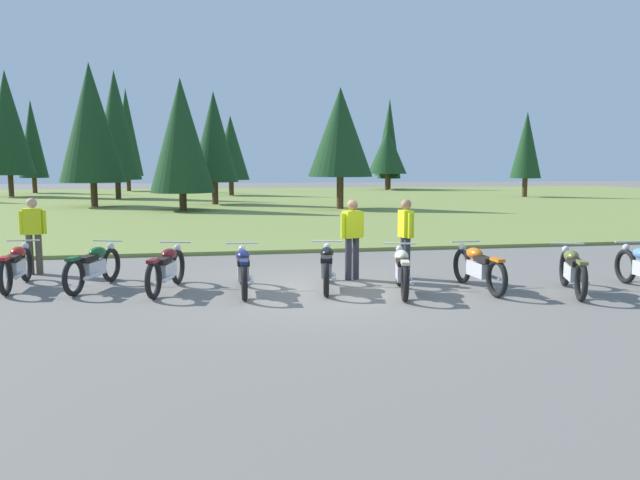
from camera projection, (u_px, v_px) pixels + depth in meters
ground_plane at (326, 291)px, 11.58m from camera, size 140.00×140.00×0.00m
grass_moorland at (245, 202)px, 37.93m from camera, size 80.00×44.00×0.10m
forest_treeline at (192, 135)px, 42.50m from camera, size 42.97×28.24×9.06m
motorcycle_red at (16, 266)px, 11.78m from camera, size 0.62×2.10×0.88m
motorcycle_british_green at (94, 266)px, 11.73m from camera, size 0.87×2.02×0.88m
motorcycle_maroon at (167, 268)px, 11.50m from camera, size 0.77×2.06×0.88m
motorcycle_navy at (243, 269)px, 11.36m from camera, size 0.62×2.10×0.88m
motorcycle_black at (327, 267)px, 11.69m from camera, size 0.68×2.08×0.88m
motorcycle_cream at (402, 270)px, 11.30m from camera, size 0.74×2.07×0.88m
motorcycle_orange at (478, 267)px, 11.61m from camera, size 0.62×2.10×0.88m
motorcycle_olive at (573, 270)px, 11.30m from camera, size 0.94×1.99×0.88m
rider_checking_bike at (33, 231)px, 13.22m from camera, size 0.55×0.26×1.67m
rider_with_back_turned at (352, 234)px, 12.58m from camera, size 0.52×0.33×1.67m
rider_near_row_end at (406, 234)px, 12.72m from camera, size 0.24×0.55×1.67m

